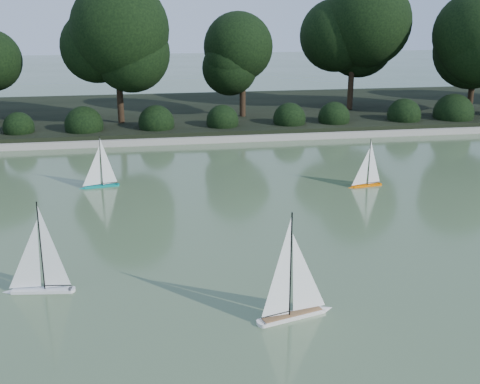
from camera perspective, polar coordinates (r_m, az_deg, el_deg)
The scene contains 10 objects.
ground at distance 9.59m, azimuth 5.65°, elevation -7.29°, with size 80.00×80.00×0.00m, color #3E5432.
pond_coping at distance 17.97m, azimuth -1.65°, elevation 5.07°, with size 40.00×0.35×0.18m, color gray.
far_bank at distance 21.85m, azimuth -3.07°, elevation 7.50°, with size 40.00×8.00×0.30m, color black.
tree_line at distance 20.18m, azimuth 0.90°, elevation 13.80°, with size 26.31×3.93×4.39m.
shrub_hedge at distance 18.77m, azimuth -2.03°, elevation 6.74°, with size 29.10×1.10×1.10m.
sailboat_white_a at distance 9.24m, azimuth -18.86°, elevation -7.68°, with size 1.07×0.30×1.45m.
sailboat_white_b at distance 8.16m, azimuth 5.56°, elevation -10.11°, with size 1.16×0.49×1.59m.
sailboat_orange at distance 13.88m, azimuth 11.70°, elevation 1.24°, with size 0.86×0.27×1.17m.
sailboat_teal at distance 13.91m, azimuth -13.37°, elevation 1.22°, with size 0.92×0.29×1.25m.
race_buoy at distance 8.64m, azimuth 6.41°, elevation -10.28°, with size 0.16×0.16×0.16m, color #FF370D.
Camera 1 is at (-2.32, -8.38, 4.05)m, focal length 45.00 mm.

